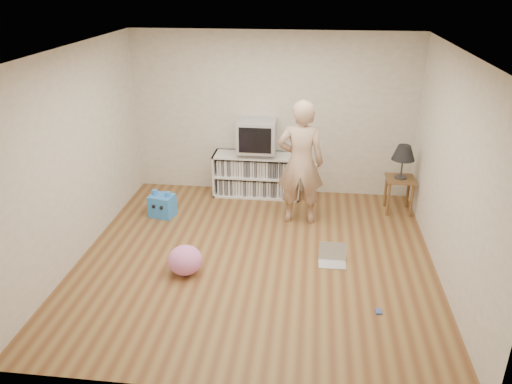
{
  "coord_description": "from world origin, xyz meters",
  "views": [
    {
      "loc": [
        0.66,
        -5.49,
        3.37
      ],
      "look_at": [
        -0.05,
        0.4,
        0.76
      ],
      "focal_mm": 35.0,
      "sensor_mm": 36.0,
      "label": 1
    }
  ],
  "objects": [
    {
      "name": "playing_cards",
      "position": [
        1.45,
        -0.94,
        0.01
      ],
      "size": [
        0.07,
        0.09,
        0.02
      ],
      "primitive_type": "cube",
      "rotation": [
        0.0,
        0.0,
        0.07
      ],
      "color": "#3E53A7",
      "rests_on": "ground"
    },
    {
      "name": "media_unit",
      "position": [
        -0.23,
        2.04,
        0.35
      ],
      "size": [
        1.4,
        0.45,
        0.7
      ],
      "color": "white",
      "rests_on": "ground"
    },
    {
      "name": "ground",
      "position": [
        0.0,
        0.0,
        0.0
      ],
      "size": [
        4.5,
        4.5,
        0.0
      ],
      "primitive_type": "plane",
      "color": "brown",
      "rests_on": "ground"
    },
    {
      "name": "dvd_deck",
      "position": [
        -0.23,
        2.02,
        0.73
      ],
      "size": [
        0.45,
        0.35,
        0.07
      ],
      "primitive_type": "cube",
      "color": "gray",
      "rests_on": "media_unit"
    },
    {
      "name": "plush_blue",
      "position": [
        -1.55,
        1.07,
        0.17
      ],
      "size": [
        0.4,
        0.35,
        0.4
      ],
      "rotation": [
        0.0,
        0.0,
        -0.22
      ],
      "color": "#2E82F1",
      "rests_on": "ground"
    },
    {
      "name": "person",
      "position": [
        0.5,
        1.16,
        0.91
      ],
      "size": [
        0.67,
        0.45,
        1.82
      ],
      "primitive_type": "imported",
      "rotation": [
        0.0,
        0.0,
        3.16
      ],
      "color": "tan",
      "rests_on": "ground"
    },
    {
      "name": "walls",
      "position": [
        0.0,
        0.0,
        1.3
      ],
      "size": [
        4.52,
        4.52,
        2.6
      ],
      "color": "beige",
      "rests_on": "ground"
    },
    {
      "name": "side_table",
      "position": [
        1.99,
        1.65,
        0.42
      ],
      "size": [
        0.42,
        0.42,
        0.55
      ],
      "color": "brown",
      "rests_on": "ground"
    },
    {
      "name": "laptop",
      "position": [
        0.97,
        0.03,
        0.07
      ],
      "size": [
        0.35,
        0.28,
        0.24
      ],
      "rotation": [
        0.0,
        0.0,
        0.0
      ],
      "color": "silver",
      "rests_on": "ground"
    },
    {
      "name": "table_lamp",
      "position": [
        1.99,
        1.65,
        0.94
      ],
      "size": [
        0.34,
        0.34,
        0.52
      ],
      "color": "#333333",
      "rests_on": "side_table"
    },
    {
      "name": "ceiling",
      "position": [
        0.0,
        0.0,
        2.6
      ],
      "size": [
        4.5,
        4.5,
        0.01
      ],
      "primitive_type": "cube",
      "color": "white",
      "rests_on": "walls"
    },
    {
      "name": "crt_tv",
      "position": [
        -0.23,
        2.02,
        1.02
      ],
      "size": [
        0.6,
        0.53,
        0.5
      ],
      "color": "#ABABB0",
      "rests_on": "dvd_deck"
    },
    {
      "name": "plush_pink",
      "position": [
        -0.82,
        -0.43,
        0.18
      ],
      "size": [
        0.55,
        0.55,
        0.36
      ],
      "primitive_type": "ellipsoid",
      "rotation": [
        0.0,
        0.0,
        0.38
      ],
      "color": "pink",
      "rests_on": "ground"
    }
  ]
}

